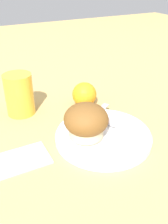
{
  "coord_description": "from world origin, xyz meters",
  "views": [
    {
      "loc": [
        -0.26,
        -0.42,
        0.35
      ],
      "look_at": [
        -0.02,
        0.04,
        0.06
      ],
      "focal_mm": 40.0,
      "sensor_mm": 36.0,
      "label": 1
    }
  ],
  "objects": [
    {
      "name": "ground_plane",
      "position": [
        0.0,
        0.0,
        0.0
      ],
      "size": [
        3.0,
        3.0,
        0.0
      ],
      "primitive_type": "plane",
      "color": "tan"
    },
    {
      "name": "berry_pair",
      "position": [
        0.02,
        0.02,
        0.03
      ],
      "size": [
        0.03,
        0.02,
        0.02
      ],
      "color": "maroon",
      "rests_on": "plate"
    },
    {
      "name": "folded_napkin",
      "position": [
        -0.2,
        -0.0,
        0.0
      ],
      "size": [
        0.15,
        0.08,
        0.01
      ],
      "color": "beige",
      "rests_on": "ground_plane"
    },
    {
      "name": "butter_knife",
      "position": [
        0.01,
        0.05,
        0.02
      ],
      "size": [
        0.17,
        0.11,
        0.0
      ],
      "rotation": [
        0.0,
        0.0,
        0.57
      ],
      "color": "#B7B7BC",
      "rests_on": "plate"
    },
    {
      "name": "plate",
      "position": [
        0.01,
        -0.01,
        0.01
      ],
      "size": [
        0.23,
        0.23,
        0.02
      ],
      "color": "white",
      "rests_on": "ground_plane"
    },
    {
      "name": "juice_glass",
      "position": [
        -0.13,
        0.2,
        0.06
      ],
      "size": [
        0.08,
        0.08,
        0.11
      ],
      "color": "gold",
      "rests_on": "ground_plane"
    },
    {
      "name": "muffin",
      "position": [
        -0.04,
        -0.01,
        0.06
      ],
      "size": [
        0.1,
        0.1,
        0.08
      ],
      "color": "beige",
      "rests_on": "plate"
    },
    {
      "name": "cream_ramekin",
      "position": [
        0.06,
        0.01,
        0.03
      ],
      "size": [
        0.05,
        0.05,
        0.02
      ],
      "color": "silver",
      "rests_on": "plate"
    },
    {
      "name": "orange_fruit",
      "position": [
        0.05,
        0.16,
        0.04
      ],
      "size": [
        0.07,
        0.07,
        0.07
      ],
      "color": "orange",
      "rests_on": "ground_plane"
    }
  ]
}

